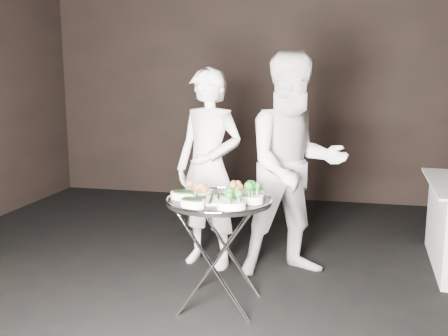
% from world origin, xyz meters
% --- Properties ---
extents(floor, '(6.00, 7.00, 0.05)m').
position_xyz_m(floor, '(0.00, 0.00, -0.03)').
color(floor, black).
rests_on(floor, ground).
extents(wall_back, '(6.00, 0.05, 3.00)m').
position_xyz_m(wall_back, '(0.00, 3.52, 1.50)').
color(wall_back, black).
rests_on(wall_back, floor).
extents(tray_stand, '(0.51, 0.43, 0.75)m').
position_xyz_m(tray_stand, '(-0.03, 0.28, 0.42)').
color(tray_stand, silver).
rests_on(tray_stand, floor).
extents(serving_tray, '(0.72, 0.72, 0.04)m').
position_xyz_m(serving_tray, '(-0.03, 0.28, 0.76)').
color(serving_tray, black).
rests_on(serving_tray, tray_stand).
extents(potato_plate_a, '(0.20, 0.20, 0.07)m').
position_xyz_m(potato_plate_a, '(-0.21, 0.43, 0.80)').
color(potato_plate_a, beige).
rests_on(potato_plate_a, serving_tray).
extents(potato_plate_b, '(0.19, 0.19, 0.07)m').
position_xyz_m(potato_plate_b, '(0.03, 0.51, 0.80)').
color(potato_plate_b, beige).
rests_on(potato_plate_b, serving_tray).
extents(greens_bowl, '(0.13, 0.13, 0.08)m').
position_xyz_m(greens_bowl, '(0.20, 0.42, 0.80)').
color(greens_bowl, silver).
rests_on(greens_bowl, serving_tray).
extents(asparagus_plate_a, '(0.18, 0.12, 0.03)m').
position_xyz_m(asparagus_plate_a, '(-0.03, 0.29, 0.78)').
color(asparagus_plate_a, silver).
rests_on(asparagus_plate_a, serving_tray).
extents(asparagus_plate_b, '(0.21, 0.14, 0.04)m').
position_xyz_m(asparagus_plate_b, '(-0.05, 0.14, 0.78)').
color(asparagus_plate_b, silver).
rests_on(asparagus_plate_b, serving_tray).
extents(spinach_bowl_a, '(0.20, 0.15, 0.07)m').
position_xyz_m(spinach_bowl_a, '(-0.26, 0.23, 0.80)').
color(spinach_bowl_a, silver).
rests_on(spinach_bowl_a, serving_tray).
extents(spinach_bowl_b, '(0.20, 0.16, 0.07)m').
position_xyz_m(spinach_bowl_b, '(-0.14, 0.05, 0.80)').
color(spinach_bowl_b, silver).
rests_on(spinach_bowl_b, serving_tray).
extents(broccoli_bowl_a, '(0.23, 0.20, 0.08)m').
position_xyz_m(broccoli_bowl_a, '(0.19, 0.24, 0.80)').
color(broccoli_bowl_a, silver).
rests_on(broccoli_bowl_a, serving_tray).
extents(broccoli_bowl_b, '(0.22, 0.19, 0.08)m').
position_xyz_m(broccoli_bowl_b, '(0.11, 0.06, 0.80)').
color(broccoli_bowl_b, silver).
rests_on(broccoli_bowl_b, serving_tray).
extents(serving_utensils, '(0.58, 0.42, 0.01)m').
position_xyz_m(serving_utensils, '(-0.01, 0.35, 0.81)').
color(serving_utensils, silver).
rests_on(serving_utensils, serving_tray).
extents(waiter_left, '(0.69, 0.56, 1.65)m').
position_xyz_m(waiter_left, '(-0.30, 1.05, 0.82)').
color(waiter_left, silver).
rests_on(waiter_left, floor).
extents(waiter_right, '(1.06, 0.96, 1.77)m').
position_xyz_m(waiter_right, '(0.41, 1.01, 0.88)').
color(waiter_right, silver).
rests_on(waiter_right, floor).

